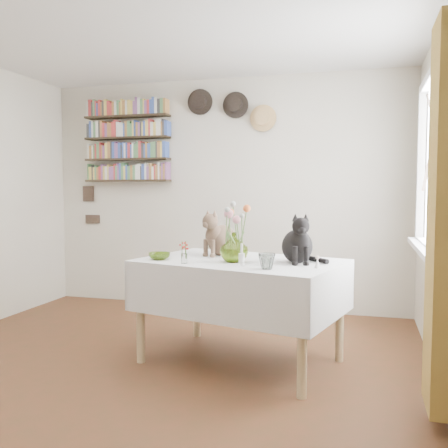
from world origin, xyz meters
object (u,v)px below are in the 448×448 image
(black_cat, at_px, (297,237))
(tabby_cat, at_px, (222,232))
(bookshelf_unit, at_px, (127,141))
(dining_table, at_px, (240,285))
(flower_vase, at_px, (234,247))

(black_cat, bearing_deg, tabby_cat, 141.64)
(tabby_cat, relative_size, bookshelf_unit, 0.37)
(tabby_cat, distance_m, bookshelf_unit, 2.20)
(tabby_cat, xyz_separation_m, black_cat, (0.63, -0.25, -0.00))
(tabby_cat, height_order, black_cat, tabby_cat)
(dining_table, relative_size, flower_vase, 7.57)
(bookshelf_unit, bearing_deg, flower_vase, -45.08)
(dining_table, height_order, flower_vase, flower_vase)
(dining_table, distance_m, flower_vase, 0.32)
(dining_table, xyz_separation_m, flower_vase, (-0.02, -0.11, 0.30))
(tabby_cat, relative_size, flower_vase, 1.72)
(black_cat, xyz_separation_m, bookshelf_unit, (-2.13, 1.59, 0.88))
(dining_table, distance_m, bookshelf_unit, 2.65)
(dining_table, distance_m, tabby_cat, 0.50)
(dining_table, relative_size, bookshelf_unit, 1.63)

